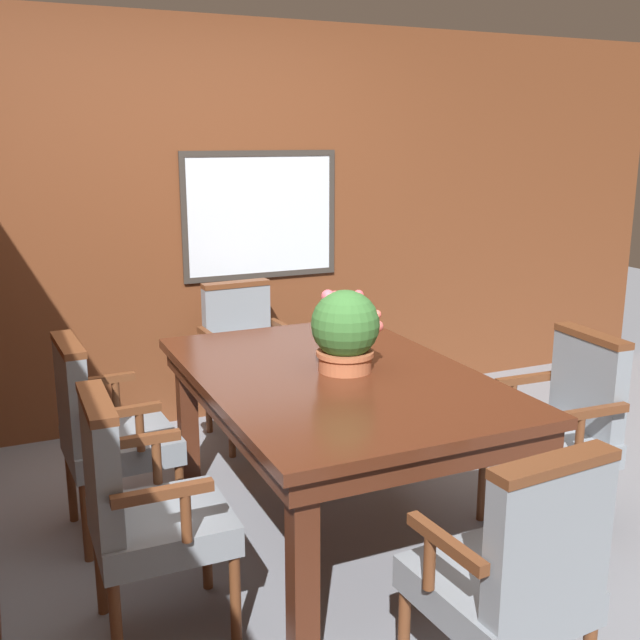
{
  "coord_description": "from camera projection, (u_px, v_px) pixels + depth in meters",
  "views": [
    {
      "loc": [
        -1.16,
        -2.6,
        1.76
      ],
      "look_at": [
        0.17,
        0.36,
        0.96
      ],
      "focal_mm": 42.0,
      "sensor_mm": 36.0,
      "label": 1
    }
  ],
  "objects": [
    {
      "name": "chair_head_near",
      "position": [
        514.0,
        573.0,
        2.2
      ],
      "size": [
        0.52,
        0.5,
        0.92
      ],
      "rotation": [
        0.0,
        0.0,
        3.22
      ],
      "color": "brown",
      "rests_on": "ground_plane"
    },
    {
      "name": "chair_left_near",
      "position": [
        141.0,
        505.0,
        2.6
      ],
      "size": [
        0.48,
        0.5,
        0.92
      ],
      "rotation": [
        0.0,
        0.0,
        1.56
      ],
      "color": "brown",
      "rests_on": "ground_plane"
    },
    {
      "name": "dining_table",
      "position": [
        334.0,
        393.0,
        3.28
      ],
      "size": [
        1.15,
        1.72,
        0.76
      ],
      "color": "#4C2314",
      "rests_on": "ground_plane"
    },
    {
      "name": "wall_back",
      "position": [
        192.0,
        227.0,
        4.56
      ],
      "size": [
        7.2,
        0.08,
        2.45
      ],
      "color": "brown",
      "rests_on": "ground_plane"
    },
    {
      "name": "potted_plant",
      "position": [
        345.0,
        330.0,
        3.24
      ],
      "size": [
        0.31,
        0.32,
        0.36
      ],
      "color": "#B2603D",
      "rests_on": "dining_table"
    },
    {
      "name": "chair_head_far",
      "position": [
        245.0,
        353.0,
        4.43
      ],
      "size": [
        0.51,
        0.49,
        0.92
      ],
      "rotation": [
        0.0,
        0.0,
        0.05
      ],
      "color": "brown",
      "rests_on": "ground_plane"
    },
    {
      "name": "chair_right_near",
      "position": [
        562.0,
        424.0,
        3.34
      ],
      "size": [
        0.49,
        0.51,
        0.92
      ],
      "rotation": [
        0.0,
        0.0,
        -1.62
      ],
      "color": "brown",
      "rests_on": "ground_plane"
    },
    {
      "name": "chair_left_far",
      "position": [
        104.0,
        428.0,
        3.3
      ],
      "size": [
        0.49,
        0.51,
        0.92
      ],
      "rotation": [
        0.0,
        0.0,
        1.62
      ],
      "color": "brown",
      "rests_on": "ground_plane"
    },
    {
      "name": "ground_plane",
      "position": [
        317.0,
        561.0,
        3.18
      ],
      "size": [
        14.0,
        14.0,
        0.0
      ],
      "primitive_type": "plane",
      "color": "gray"
    }
  ]
}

